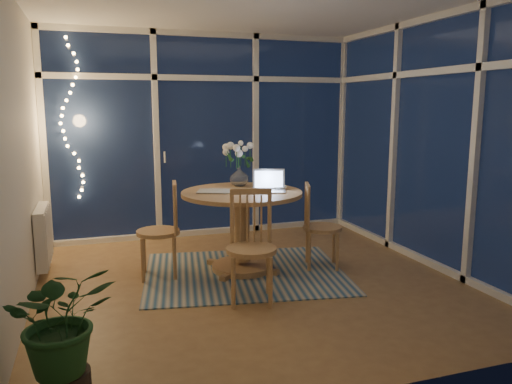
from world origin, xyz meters
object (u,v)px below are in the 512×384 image
(chair_left, at_px, (158,230))
(laptop, at_px, (269,180))
(dining_table, at_px, (242,231))
(potted_plant, at_px, (63,336))
(chair_right, at_px, (322,226))
(flower_vase, at_px, (239,176))
(chair_front, at_px, (251,247))

(chair_left, height_order, laptop, laptop)
(dining_table, distance_m, potted_plant, 2.48)
(dining_table, distance_m, chair_left, 0.84)
(chair_right, xyz_separation_m, flower_vase, (-0.75, 0.51, 0.48))
(dining_table, distance_m, laptop, 0.60)
(dining_table, height_order, flower_vase, flower_vase)
(chair_left, height_order, potted_plant, chair_left)
(chair_right, relative_size, chair_front, 0.92)
(chair_left, relative_size, flower_vase, 4.58)
(chair_front, bearing_deg, flower_vase, 94.77)
(chair_left, relative_size, chair_front, 0.97)
(chair_left, bearing_deg, potted_plant, -14.11)
(chair_front, xyz_separation_m, laptop, (0.41, 0.70, 0.46))
(chair_front, bearing_deg, chair_right, 49.66)
(flower_vase, bearing_deg, potted_plant, -127.91)
(laptop, bearing_deg, flower_vase, 129.36)
(chair_right, bearing_deg, flower_vase, 75.51)
(chair_right, xyz_separation_m, potted_plant, (-2.46, -1.68, -0.07))
(dining_table, xyz_separation_m, laptop, (0.25, -0.12, 0.54))
(dining_table, distance_m, chair_right, 0.84)
(chair_right, height_order, chair_front, chair_front)
(dining_table, xyz_separation_m, flower_vase, (0.07, 0.34, 0.52))
(chair_front, distance_m, flower_vase, 1.27)
(chair_right, bearing_deg, laptop, 104.23)
(dining_table, bearing_deg, laptop, -25.56)
(chair_left, xyz_separation_m, flower_vase, (0.91, 0.25, 0.46))
(flower_vase, distance_m, potted_plant, 2.84)
(flower_vase, relative_size, potted_plant, 0.28)
(chair_left, distance_m, laptop, 1.20)
(chair_right, relative_size, potted_plant, 1.19)
(laptop, bearing_deg, dining_table, 172.58)
(chair_left, distance_m, flower_vase, 1.05)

